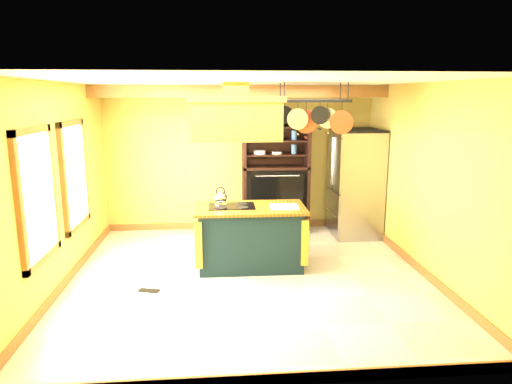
{
  "coord_description": "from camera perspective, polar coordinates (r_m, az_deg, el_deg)",
  "views": [
    {
      "loc": [
        -0.42,
        -6.06,
        2.51
      ],
      "look_at": [
        0.13,
        0.3,
        1.17
      ],
      "focal_mm": 32.0,
      "sensor_mm": 36.0,
      "label": 1
    }
  ],
  "objects": [
    {
      "name": "floor",
      "position": [
        6.57,
        -0.89,
        -10.57
      ],
      "size": [
        5.0,
        5.0,
        0.0
      ],
      "primitive_type": "plane",
      "color": "beige",
      "rests_on": "ground"
    },
    {
      "name": "ceiling",
      "position": [
        6.08,
        -0.98,
        13.67
      ],
      "size": [
        5.0,
        5.0,
        0.0
      ],
      "primitive_type": "plane",
      "rotation": [
        3.14,
        0.0,
        0.0
      ],
      "color": "white",
      "rests_on": "wall_back"
    },
    {
      "name": "wall_back",
      "position": [
        8.65,
        -2.08,
        4.16
      ],
      "size": [
        5.0,
        0.02,
        2.7
      ],
      "primitive_type": "cube",
      "color": "gold",
      "rests_on": "floor"
    },
    {
      "name": "wall_front",
      "position": [
        3.77,
        1.72,
        -6.04
      ],
      "size": [
        5.0,
        0.02,
        2.7
      ],
      "primitive_type": "cube",
      "color": "gold",
      "rests_on": "floor"
    },
    {
      "name": "wall_left",
      "position": [
        6.51,
        -23.45,
        0.63
      ],
      "size": [
        0.02,
        5.0,
        2.7
      ],
      "primitive_type": "cube",
      "color": "gold",
      "rests_on": "floor"
    },
    {
      "name": "wall_right",
      "position": [
        6.83,
        20.51,
        1.34
      ],
      "size": [
        0.02,
        5.0,
        2.7
      ],
      "primitive_type": "cube",
      "color": "gold",
      "rests_on": "floor"
    },
    {
      "name": "ceiling_beam",
      "position": [
        7.77,
        -1.85,
        12.46
      ],
      "size": [
        5.0,
        0.15,
        0.2
      ],
      "primitive_type": "cube",
      "color": "olive",
      "rests_on": "ceiling"
    },
    {
      "name": "window_near",
      "position": [
        5.75,
        -25.63,
        -0.42
      ],
      "size": [
        0.06,
        1.06,
        1.56
      ],
      "color": "olive",
      "rests_on": "wall_left"
    },
    {
      "name": "window_far",
      "position": [
        7.06,
        -21.7,
        1.98
      ],
      "size": [
        0.06,
        1.06,
        1.56
      ],
      "color": "olive",
      "rests_on": "wall_left"
    },
    {
      "name": "kitchen_island",
      "position": [
        6.81,
        -0.75,
        -5.54
      ],
      "size": [
        1.63,
        0.91,
        1.11
      ],
      "rotation": [
        0.0,
        0.0,
        -0.01
      ],
      "color": "black",
      "rests_on": "floor"
    },
    {
      "name": "range_hood",
      "position": [
        6.49,
        -2.55,
        9.42
      ],
      "size": [
        1.33,
        0.75,
        0.8
      ],
      "color": "gold",
      "rests_on": "ceiling"
    },
    {
      "name": "pot_rack",
      "position": [
        6.63,
        7.25,
        10.16
      ],
      "size": [
        1.08,
        0.49,
        0.72
      ],
      "color": "black",
      "rests_on": "ceiling"
    },
    {
      "name": "refrigerator",
      "position": [
        8.49,
        12.25,
        0.85
      ],
      "size": [
        0.82,
        0.97,
        1.9
      ],
      "color": "#989BA0",
      "rests_on": "floor"
    },
    {
      "name": "hutch",
      "position": [
        8.56,
        2.39,
        0.67
      ],
      "size": [
        1.23,
        0.56,
        2.17
      ],
      "color": "black",
      "rests_on": "floor"
    },
    {
      "name": "floor_register",
      "position": [
        6.29,
        -13.24,
        -11.9
      ],
      "size": [
        0.3,
        0.19,
        0.01
      ],
      "primitive_type": "cube",
      "rotation": [
        0.0,
        0.0,
        -0.27
      ],
      "color": "black",
      "rests_on": "floor"
    }
  ]
}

